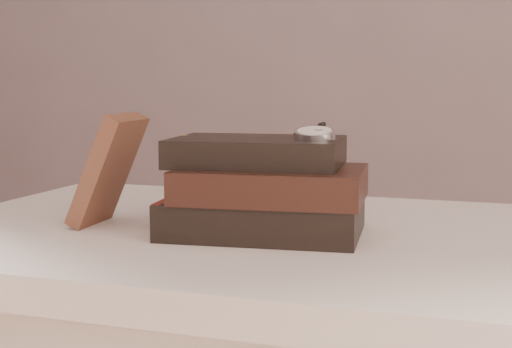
% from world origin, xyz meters
% --- Properties ---
extents(table, '(1.00, 0.60, 0.75)m').
position_xyz_m(table, '(0.00, 0.35, 0.66)').
color(table, silver).
rests_on(table, ground).
extents(book_stack, '(0.26, 0.19, 0.12)m').
position_xyz_m(book_stack, '(-0.04, 0.32, 0.81)').
color(book_stack, black).
rests_on(book_stack, table).
extents(journal, '(0.09, 0.10, 0.15)m').
position_xyz_m(journal, '(-0.25, 0.30, 0.82)').
color(journal, '#47271B').
rests_on(journal, table).
extents(pocket_watch, '(0.06, 0.15, 0.02)m').
position_xyz_m(pocket_watch, '(0.03, 0.31, 0.88)').
color(pocket_watch, silver).
rests_on(pocket_watch, book_stack).
extents(eyeglasses, '(0.11, 0.13, 0.05)m').
position_xyz_m(eyeglasses, '(-0.13, 0.39, 0.82)').
color(eyeglasses, silver).
rests_on(eyeglasses, book_stack).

